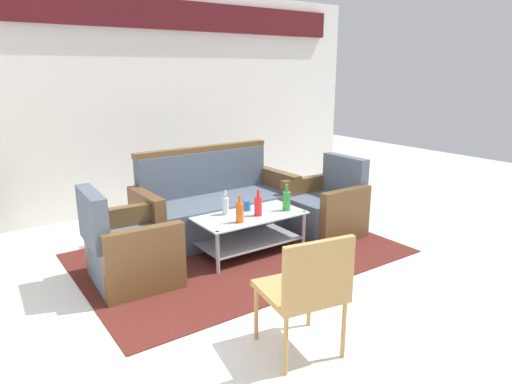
# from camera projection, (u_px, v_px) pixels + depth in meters

# --- Properties ---
(ground_plane) EXTENTS (14.00, 14.00, 0.00)m
(ground_plane) POSITION_uv_depth(u_px,v_px,m) (301.00, 291.00, 3.82)
(ground_plane) COLOR white
(wall_back) EXTENTS (6.52, 0.19, 2.80)m
(wall_back) POSITION_uv_depth(u_px,v_px,m) (150.00, 96.00, 5.85)
(wall_back) COLOR silver
(wall_back) RESTS_ON ground
(rug) EXTENTS (3.08, 2.04, 0.01)m
(rug) POSITION_uv_depth(u_px,v_px,m) (240.00, 253.00, 4.59)
(rug) COLOR #511E19
(rug) RESTS_ON ground
(couch) EXTENTS (1.81, 0.76, 0.96)m
(couch) POSITION_uv_depth(u_px,v_px,m) (217.00, 207.00, 5.06)
(couch) COLOR #4C5666
(couch) RESTS_ON rug
(armchair_left) EXTENTS (0.73, 0.79, 0.85)m
(armchair_left) POSITION_uv_depth(u_px,v_px,m) (129.00, 251.00, 3.91)
(armchair_left) COLOR #4C5666
(armchair_left) RESTS_ON rug
(armchair_right) EXTENTS (0.70, 0.76, 0.85)m
(armchair_right) POSITION_uv_depth(u_px,v_px,m) (326.00, 209.00, 5.11)
(armchair_right) COLOR #4C5666
(armchair_right) RESTS_ON rug
(coffee_table) EXTENTS (1.10, 0.60, 0.40)m
(coffee_table) POSITION_uv_depth(u_px,v_px,m) (248.00, 227.00, 4.56)
(coffee_table) COLOR silver
(coffee_table) RESTS_ON rug
(bottle_clear) EXTENTS (0.07, 0.07, 0.24)m
(bottle_clear) POSITION_uv_depth(u_px,v_px,m) (226.00, 205.00, 4.49)
(bottle_clear) COLOR silver
(bottle_clear) RESTS_ON coffee_table
(bottle_green) EXTENTS (0.08, 0.08, 0.27)m
(bottle_green) POSITION_uv_depth(u_px,v_px,m) (287.00, 200.00, 4.62)
(bottle_green) COLOR #2D8C38
(bottle_green) RESTS_ON coffee_table
(bottle_orange) EXTENTS (0.08, 0.08, 0.27)m
(bottle_orange) POSITION_uv_depth(u_px,v_px,m) (240.00, 212.00, 4.25)
(bottle_orange) COLOR #D85919
(bottle_orange) RESTS_ON coffee_table
(bottle_red) EXTENTS (0.08, 0.08, 0.26)m
(bottle_red) POSITION_uv_depth(u_px,v_px,m) (258.00, 206.00, 4.45)
(bottle_red) COLOR red
(bottle_red) RESTS_ON coffee_table
(cup) EXTENTS (0.08, 0.08, 0.10)m
(cup) POSITION_uv_depth(u_px,v_px,m) (247.00, 206.00, 4.63)
(cup) COLOR #2659A5
(cup) RESTS_ON coffee_table
(wicker_chair) EXTENTS (0.56, 0.56, 0.84)m
(wicker_chair) POSITION_uv_depth(u_px,v_px,m) (307.00, 286.00, 2.83)
(wicker_chair) COLOR #AD844C
(wicker_chair) RESTS_ON ground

